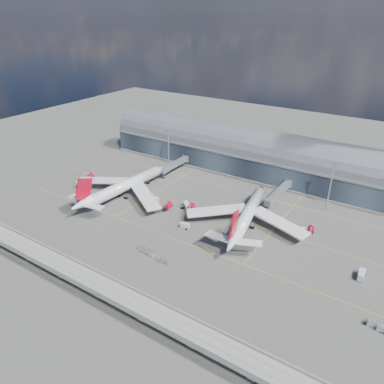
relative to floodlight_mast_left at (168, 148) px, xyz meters
The scene contains 19 objects.
ground 75.57m from the floodlight_mast_left, 47.73° to the right, with size 500.00×500.00×0.00m, color #474744.
taxi_lines 61.38m from the floodlight_mast_left, 33.34° to the right, with size 200.00×80.12×0.01m.
terminal 55.08m from the floodlight_mast_left, 24.69° to the left, with size 200.00×30.00×28.00m.
guideway 121.12m from the floodlight_mast_left, 65.56° to the right, with size 220.00×8.50×7.20m.
floodlight_mast_left is the anchor object (origin of this frame).
floodlight_mast_right 100.00m from the floodlight_mast_left, ahead, with size 3.00×0.70×25.70m.
airliner_left 46.96m from the floodlight_mast_left, 85.90° to the right, with size 63.92×67.16×20.46m.
airliner_right 81.95m from the floodlight_mast_left, 26.72° to the right, with size 60.64×63.46×20.26m.
jet_bridge_left 11.11m from the floodlight_mast_left, 15.13° to the right, with size 4.40×28.00×7.25m.
jet_bridge_right 76.53m from the floodlight_mast_left, ahead, with size 4.40×32.00×7.25m.
service_truck_0 56.38m from the floodlight_mast_left, 120.68° to the right, with size 3.32×7.02×2.80m.
service_truck_1 75.23m from the floodlight_mast_left, 47.85° to the right, with size 4.70×2.87×2.54m.
service_truck_2 48.60m from the floodlight_mast_left, 64.70° to the right, with size 8.23×3.00×2.92m.
service_truck_3 135.70m from the floodlight_mast_left, 20.81° to the right, with size 2.68×5.97×2.83m.
service_truck_4 103.14m from the floodlight_mast_left, 17.24° to the right, with size 3.61×5.30×2.81m.
service_truck_5 56.88m from the floodlight_mast_left, 44.18° to the right, with size 6.14×5.79×2.95m.
cargo_train_0 100.81m from the floodlight_mast_left, 54.81° to the right, with size 6.58×1.40×1.47m.
cargo_train_1 94.28m from the floodlight_mast_left, 59.40° to the right, with size 8.66×2.90×1.90m.
cargo_train_2 155.10m from the floodlight_mast_left, 27.71° to the right, with size 8.88×3.11×1.95m.
Camera 1 is at (84.67, -123.16, 92.56)m, focal length 35.00 mm.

